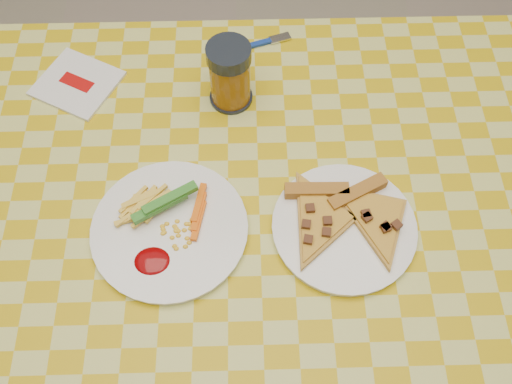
# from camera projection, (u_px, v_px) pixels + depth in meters

# --- Properties ---
(ground) EXTENTS (8.00, 8.00, 0.00)m
(ground) POSITION_uv_depth(u_px,v_px,m) (240.00, 340.00, 1.58)
(ground) COLOR #B8A594
(ground) RESTS_ON ground
(table) EXTENTS (1.28, 0.88, 0.76)m
(table) POSITION_uv_depth(u_px,v_px,m) (230.00, 235.00, 0.99)
(table) COLOR silver
(table) RESTS_ON ground
(plate_left) EXTENTS (0.29, 0.29, 0.01)m
(plate_left) POSITION_uv_depth(u_px,v_px,m) (170.00, 230.00, 0.90)
(plate_left) COLOR white
(plate_left) RESTS_ON table
(plate_right) EXTENTS (0.27, 0.27, 0.01)m
(plate_right) POSITION_uv_depth(u_px,v_px,m) (344.00, 228.00, 0.91)
(plate_right) COLOR white
(plate_right) RESTS_ON table
(fries_veggies) EXTENTS (0.17, 0.16, 0.04)m
(fries_veggies) POSITION_uv_depth(u_px,v_px,m) (164.00, 217.00, 0.90)
(fries_veggies) COLOR #F7BE4E
(fries_veggies) RESTS_ON plate_left
(pizza_slices) EXTENTS (0.26, 0.24, 0.02)m
(pizza_slices) POSITION_uv_depth(u_px,v_px,m) (345.00, 216.00, 0.90)
(pizza_slices) COLOR gold
(pizza_slices) RESTS_ON plate_right
(drink_glass) EXTENTS (0.08, 0.08, 0.13)m
(drink_glass) POSITION_uv_depth(u_px,v_px,m) (230.00, 75.00, 0.99)
(drink_glass) COLOR black
(drink_glass) RESTS_ON table
(napkin) EXTENTS (0.18, 0.18, 0.01)m
(napkin) POSITION_uv_depth(u_px,v_px,m) (77.00, 83.00, 1.06)
(napkin) COLOR white
(napkin) RESTS_ON table
(fork) EXTENTS (0.13, 0.06, 0.01)m
(fork) POSITION_uv_depth(u_px,v_px,m) (259.00, 44.00, 1.10)
(fork) COLOR navy
(fork) RESTS_ON table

